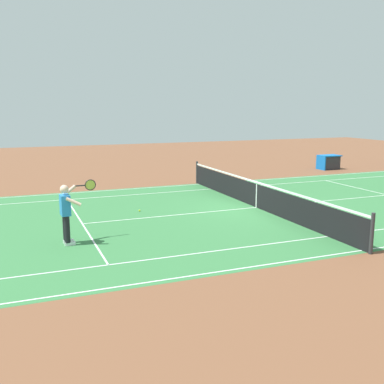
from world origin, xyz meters
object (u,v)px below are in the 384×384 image
tennis_net (257,195)px  equipment_cart_tarped (329,162)px  tennis_ball (140,211)px  tennis_player_near (67,211)px

tennis_net → equipment_cart_tarped: tennis_net is taller
tennis_ball → equipment_cart_tarped: (-13.49, -6.50, 0.40)m
tennis_player_near → tennis_ball: tennis_player_near is taller
equipment_cart_tarped → tennis_ball: bearing=25.7°
tennis_player_near → equipment_cart_tarped: tennis_player_near is taller
tennis_net → equipment_cart_tarped: 11.91m
tennis_net → tennis_ball: bearing=-13.3°
equipment_cart_tarped → tennis_player_near: bearing=30.3°
tennis_player_near → tennis_ball: (-2.85, -3.05, -0.90)m
tennis_net → tennis_player_near: size_ratio=6.89×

